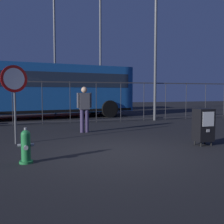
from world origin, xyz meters
name	(u,v)px	position (x,y,z in m)	size (l,w,h in m)	color
ground_plane	(116,152)	(0.00, 0.00, 0.00)	(60.00, 60.00, 0.00)	black
fire_hydrant	(26,146)	(-2.12, -0.36, 0.35)	(0.33, 0.32, 0.75)	#1E7238
newspaper_box_primary	(203,125)	(2.58, 0.03, 0.57)	(0.48, 0.42, 1.02)	black
stop_sign	(14,88)	(-2.36, 1.89, 1.60)	(0.71, 0.31, 2.23)	#4C4F54
pedestrian	(84,107)	(-0.01, 3.42, 0.95)	(0.55, 0.22, 1.67)	#382D51
fence_barrier	(70,102)	(0.00, 6.48, 1.02)	(18.03, 0.04, 2.00)	#2D2D33
bus_near	(41,88)	(-1.10, 9.48, 1.71)	(10.73, 3.83, 3.00)	#19519E
bus_far	(25,89)	(-1.91, 14.47, 1.71)	(10.52, 2.85, 3.00)	red
street_light_near_left	(100,43)	(2.92, 11.32, 4.77)	(0.32, 0.32, 8.38)	#4C4F54
street_light_far_left	(55,42)	(-0.06, 11.71, 4.75)	(0.32, 0.32, 8.34)	#4C4F54
street_light_far_right	(156,28)	(4.42, 6.34, 4.74)	(0.32, 0.32, 8.32)	#4C4F54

